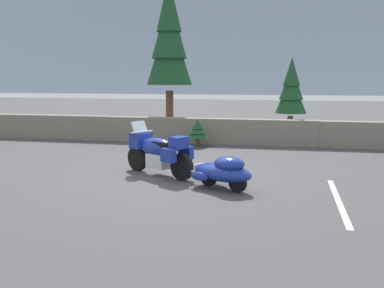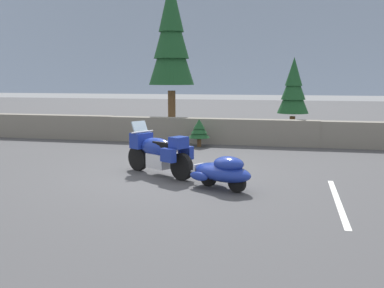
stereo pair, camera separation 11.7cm
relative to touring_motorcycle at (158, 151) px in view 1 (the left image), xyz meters
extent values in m
plane|color=#424244|center=(0.28, -0.04, -0.62)|extent=(80.00, 80.00, 0.00)
cube|color=slate|center=(-7.72, 5.79, -0.14)|extent=(8.00, 0.57, 0.96)
cube|color=slate|center=(0.28, 5.74, -0.15)|extent=(8.00, 0.53, 0.95)
cube|color=#8C9EB7|center=(0.28, 95.74, 7.38)|extent=(240.00, 80.00, 16.00)
cylinder|color=black|center=(-0.70, 0.42, -0.29)|extent=(0.64, 0.46, 0.66)
cylinder|color=black|center=(0.71, -0.43, -0.29)|extent=(0.64, 0.46, 0.66)
cube|color=silver|center=(0.05, -0.03, -0.24)|extent=(0.74, 0.69, 0.36)
ellipsoid|color=navy|center=(-0.04, 0.02, 0.09)|extent=(1.26, 0.99, 0.48)
cube|color=navy|center=(-0.57, 0.34, 0.21)|extent=(0.58, 0.63, 0.40)
cube|color=#9EB7C6|center=(-0.62, 0.37, 0.54)|extent=(0.39, 0.47, 0.34)
cube|color=black|center=(0.22, -0.13, 0.19)|extent=(0.67, 0.60, 0.16)
cube|color=navy|center=(0.63, -0.38, 0.29)|extent=(0.48, 0.51, 0.28)
cube|color=navy|center=(0.43, -0.61, 0.01)|extent=(0.43, 0.34, 0.32)
cube|color=navy|center=(0.74, -0.09, 0.01)|extent=(0.43, 0.34, 0.32)
cylinder|color=silver|center=(-0.53, 0.32, 0.44)|extent=(0.39, 0.62, 0.04)
cylinder|color=silver|center=(-0.66, 0.40, -0.04)|extent=(0.25, 0.19, 0.54)
cylinder|color=black|center=(1.45, -0.87, -0.40)|extent=(0.43, 0.31, 0.44)
cylinder|color=black|center=(2.16, -1.30, -0.40)|extent=(0.43, 0.31, 0.44)
ellipsoid|color=navy|center=(1.80, -1.08, -0.24)|extent=(1.64, 1.36, 0.40)
ellipsoid|color=navy|center=(1.96, -1.18, -0.02)|extent=(0.91, 0.85, 0.32)
cube|color=silver|center=(1.20, -0.72, -0.26)|extent=(0.22, 0.31, 0.24)
ellipsoid|color=navy|center=(1.29, -1.15, -0.34)|extent=(0.52, 0.39, 0.20)
ellipsoid|color=navy|center=(1.62, -0.60, -0.34)|extent=(0.52, 0.39, 0.20)
cylinder|color=silver|center=(0.86, -0.52, -0.35)|extent=(0.63, 0.40, 0.05)
cylinder|color=brown|center=(-1.79, 7.80, 0.34)|extent=(0.33, 0.33, 1.92)
cone|color=#194723|center=(-1.79, 7.80, 3.06)|extent=(1.93, 1.93, 3.03)
cone|color=#194723|center=(-1.79, 7.80, 3.97)|extent=(1.50, 1.50, 2.65)
cone|color=#194723|center=(-1.79, 7.80, 4.88)|extent=(1.06, 1.06, 2.27)
cylinder|color=brown|center=(3.29, 7.46, -0.15)|extent=(0.22, 0.22, 0.94)
cone|color=#194723|center=(3.29, 7.46, 1.19)|extent=(1.23, 1.23, 1.49)
cone|color=#194723|center=(3.29, 7.46, 1.64)|extent=(0.96, 0.96, 1.30)
cone|color=#194723|center=(3.29, 7.46, 2.09)|extent=(0.68, 0.68, 1.12)
cylinder|color=brown|center=(0.03, 4.88, -0.48)|extent=(0.15, 0.15, 0.29)
cone|color=#194723|center=(0.03, 4.88, -0.07)|extent=(0.77, 0.77, 0.45)
cone|color=#194723|center=(0.03, 4.88, 0.07)|extent=(0.59, 0.59, 0.40)
cone|color=#194723|center=(0.03, 4.88, 0.20)|extent=(0.42, 0.42, 0.34)
cube|color=silver|center=(4.22, -1.54, -0.62)|extent=(0.12, 3.60, 0.01)
camera|label=1|loc=(3.15, -10.60, 1.82)|focal=41.40mm
camera|label=2|loc=(3.27, -10.58, 1.82)|focal=41.40mm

